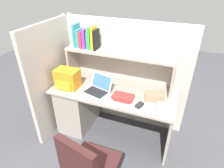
{
  "coord_description": "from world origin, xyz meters",
  "views": [
    {
      "loc": [
        0.74,
        -1.96,
        2.07
      ],
      "look_at": [
        0.0,
        -0.05,
        0.85
      ],
      "focal_mm": 30.7,
      "sensor_mm": 36.0,
      "label": 1
    }
  ],
  "objects": [
    {
      "name": "tissue_box",
      "position": [
        0.53,
        -0.04,
        0.78
      ],
      "size": [
        0.24,
        0.16,
        0.1
      ],
      "primitive_type": "cube",
      "rotation": [
        0.0,
        0.0,
        0.21
      ],
      "color": "#9E7F60",
      "rests_on": "desk"
    },
    {
      "name": "paper_cup",
      "position": [
        0.63,
        -0.2,
        0.78
      ],
      "size": [
        0.08,
        0.08,
        0.09
      ],
      "primitive_type": "cylinder",
      "color": "white",
      "rests_on": "desk"
    },
    {
      "name": "computer_mouse",
      "position": [
        0.4,
        -0.21,
        0.75
      ],
      "size": [
        0.09,
        0.12,
        0.03
      ],
      "primitive_type": "cube",
      "rotation": [
        0.0,
        0.0,
        -0.33
      ],
      "color": "#262628",
      "rests_on": "desk"
    },
    {
      "name": "backpack",
      "position": [
        -0.59,
        -0.14,
        0.85
      ],
      "size": [
        0.3,
        0.23,
        0.25
      ],
      "color": "orange",
      "rests_on": "desk"
    },
    {
      "name": "ground_plane",
      "position": [
        0.0,
        0.0,
        0.0
      ],
      "size": [
        8.0,
        8.0,
        0.0
      ],
      "primitive_type": "plane",
      "color": "#4C4C51"
    },
    {
      "name": "cubicle_partition_left",
      "position": [
        -0.85,
        -0.05,
        0.78
      ],
      "size": [
        0.05,
        1.06,
        1.55
      ],
      "primitive_type": "cube",
      "color": "#BCB5A8",
      "rests_on": "ground_plane"
    },
    {
      "name": "reference_books_on_shelf",
      "position": [
        -0.46,
        0.2,
        1.31
      ],
      "size": [
        0.33,
        0.18,
        0.3
      ],
      "color": "teal",
      "rests_on": "overhead_hutch"
    },
    {
      "name": "desk_book_stack",
      "position": [
        0.18,
        -0.14,
        0.75
      ],
      "size": [
        0.25,
        0.18,
        0.04
      ],
      "color": "red",
      "rests_on": "desk"
    },
    {
      "name": "laptop",
      "position": [
        -0.16,
        -0.11,
        0.78
      ],
      "size": [
        0.37,
        0.34,
        0.22
      ],
      "color": "#B7BABF",
      "rests_on": "desk"
    },
    {
      "name": "cubicle_partition_rear",
      "position": [
        0.0,
        0.38,
        0.78
      ],
      "size": [
        1.84,
        0.05,
        1.55
      ],
      "primitive_type": "cube",
      "color": "#BCB5A8",
      "rests_on": "ground_plane"
    },
    {
      "name": "overhead_hutch",
      "position": [
        0.0,
        0.2,
        1.08
      ],
      "size": [
        1.44,
        0.28,
        0.45
      ],
      "color": "gray",
      "rests_on": "desk"
    },
    {
      "name": "desk",
      "position": [
        -0.39,
        0.0,
        0.4
      ],
      "size": [
        1.6,
        0.7,
        0.73
      ],
      "color": "#AAA093",
      "rests_on": "ground_plane"
    }
  ]
}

